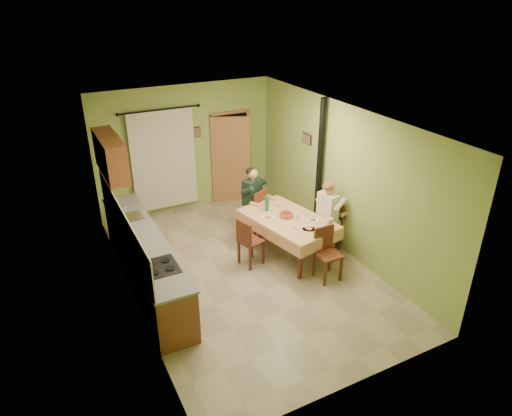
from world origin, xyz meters
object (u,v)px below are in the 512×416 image
chair_right (327,235)px  man_right (329,208)px  chair_near (327,264)px  man_far (253,194)px  chair_far (254,220)px  stove_flue (318,187)px  chair_left (250,250)px  dining_table (287,236)px

chair_right → man_right: 0.59m
chair_near → man_far: size_ratio=0.69×
chair_far → stove_flue: (1.14, -0.59, 0.73)m
chair_far → man_far: man_far is taller
chair_right → chair_near: bearing=136.8°
chair_left → man_right: 1.68m
chair_near → chair_right: chair_right is taller
dining_table → chair_right: size_ratio=2.07×
chair_near → man_far: bearing=-79.3°
man_right → stove_flue: bearing=-23.6°
chair_far → chair_near: chair_far is taller
chair_near → man_right: man_right is taller
chair_left → chair_far: bearing=134.9°
chair_right → chair_left: chair_right is taller
dining_table → man_right: (0.77, -0.20, 0.50)m
dining_table → man_far: size_ratio=1.44×
chair_far → man_right: 1.66m
chair_right → chair_left: size_ratio=1.04×
chair_near → chair_far: bearing=-79.4°
dining_table → chair_near: 1.06m
chair_far → stove_flue: stove_flue is taller
man_far → man_right: bearing=-76.7°
man_far → man_right: (0.97, -1.24, 0.00)m
chair_far → man_right: bearing=-76.6°
man_right → stove_flue: stove_flue is taller
chair_far → stove_flue: bearing=-52.0°
chair_far → dining_table: bearing=-104.1°
dining_table → man_right: bearing=-27.0°
dining_table → stove_flue: bearing=12.3°
man_right → stove_flue: (0.18, 0.64, 0.15)m
dining_table → stove_flue: 1.23m
man_far → chair_far: bearing=-90.0°
man_far → stove_flue: bearing=-52.4°
chair_right → stove_flue: (0.16, 0.63, 0.73)m
chair_far → chair_right: size_ratio=1.02×
dining_table → chair_right: 0.82m
dining_table → chair_right: (0.78, -0.20, -0.09)m
chair_far → man_far: 0.59m
chair_right → chair_far: bearing=30.6°
dining_table → chair_left: size_ratio=2.15×
stove_flue → chair_left: bearing=-165.3°
chair_right → chair_left: bearing=75.6°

